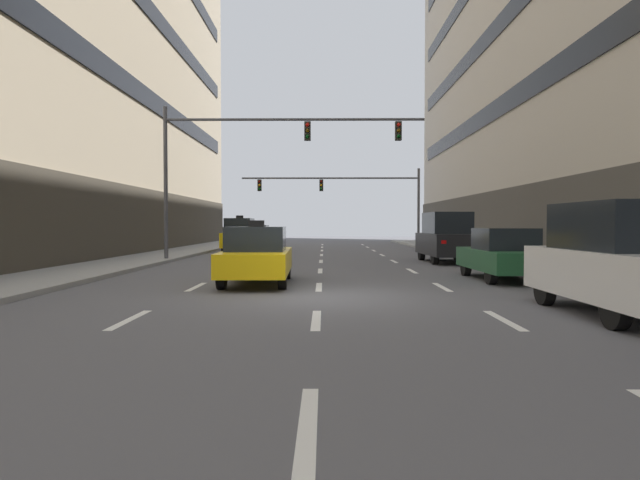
# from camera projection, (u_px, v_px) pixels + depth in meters

# --- Properties ---
(ground_plane) EXTENTS (120.00, 120.00, 0.00)m
(ground_plane) POSITION_uv_depth(u_px,v_px,m) (318.00, 297.00, 12.55)
(ground_plane) COLOR #515156
(lane_stripe_l1_s3) EXTENTS (0.16, 2.00, 0.01)m
(lane_stripe_l1_s3) POSITION_uv_depth(u_px,v_px,m) (130.00, 320.00, 9.57)
(lane_stripe_l1_s3) COLOR silver
(lane_stripe_l1_s3) RESTS_ON ground
(lane_stripe_l1_s4) EXTENTS (0.16, 2.00, 0.01)m
(lane_stripe_l1_s4) POSITION_uv_depth(u_px,v_px,m) (196.00, 287.00, 14.57)
(lane_stripe_l1_s4) COLOR silver
(lane_stripe_l1_s4) RESTS_ON ground
(lane_stripe_l1_s5) EXTENTS (0.16, 2.00, 0.01)m
(lane_stripe_l1_s5) POSITION_uv_depth(u_px,v_px,m) (229.00, 271.00, 19.57)
(lane_stripe_l1_s5) COLOR silver
(lane_stripe_l1_s5) RESTS_ON ground
(lane_stripe_l1_s6) EXTENTS (0.16, 2.00, 0.01)m
(lane_stripe_l1_s6) POSITION_uv_depth(u_px,v_px,m) (248.00, 261.00, 24.57)
(lane_stripe_l1_s6) COLOR silver
(lane_stripe_l1_s6) RESTS_ON ground
(lane_stripe_l1_s7) EXTENTS (0.16, 2.00, 0.01)m
(lane_stripe_l1_s7) POSITION_uv_depth(u_px,v_px,m) (261.00, 255.00, 29.57)
(lane_stripe_l1_s7) COLOR silver
(lane_stripe_l1_s7) RESTS_ON ground
(lane_stripe_l1_s8) EXTENTS (0.16, 2.00, 0.01)m
(lane_stripe_l1_s8) POSITION_uv_depth(u_px,v_px,m) (270.00, 250.00, 34.56)
(lane_stripe_l1_s8) COLOR silver
(lane_stripe_l1_s8) RESTS_ON ground
(lane_stripe_l1_s9) EXTENTS (0.16, 2.00, 0.01)m
(lane_stripe_l1_s9) POSITION_uv_depth(u_px,v_px,m) (277.00, 247.00, 39.56)
(lane_stripe_l1_s9) COLOR silver
(lane_stripe_l1_s9) RESTS_ON ground
(lane_stripe_l1_s10) EXTENTS (0.16, 2.00, 0.01)m
(lane_stripe_l1_s10) POSITION_uv_depth(u_px,v_px,m) (282.00, 245.00, 44.56)
(lane_stripe_l1_s10) COLOR silver
(lane_stripe_l1_s10) RESTS_ON ground
(lane_stripe_l2_s2) EXTENTS (0.16, 2.00, 0.01)m
(lane_stripe_l2_s2) POSITION_uv_depth(u_px,v_px,m) (308.00, 425.00, 4.55)
(lane_stripe_l2_s2) COLOR silver
(lane_stripe_l2_s2) RESTS_ON ground
(lane_stripe_l2_s3) EXTENTS (0.16, 2.00, 0.01)m
(lane_stripe_l2_s3) POSITION_uv_depth(u_px,v_px,m) (316.00, 320.00, 9.55)
(lane_stripe_l2_s3) COLOR silver
(lane_stripe_l2_s3) RESTS_ON ground
(lane_stripe_l2_s4) EXTENTS (0.16, 2.00, 0.01)m
(lane_stripe_l2_s4) POSITION_uv_depth(u_px,v_px,m) (319.00, 287.00, 14.55)
(lane_stripe_l2_s4) COLOR silver
(lane_stripe_l2_s4) RESTS_ON ground
(lane_stripe_l2_s5) EXTENTS (0.16, 2.00, 0.01)m
(lane_stripe_l2_s5) POSITION_uv_depth(u_px,v_px,m) (320.00, 271.00, 19.55)
(lane_stripe_l2_s5) COLOR silver
(lane_stripe_l2_s5) RESTS_ON ground
(lane_stripe_l2_s6) EXTENTS (0.16, 2.00, 0.01)m
(lane_stripe_l2_s6) POSITION_uv_depth(u_px,v_px,m) (321.00, 261.00, 24.54)
(lane_stripe_l2_s6) COLOR silver
(lane_stripe_l2_s6) RESTS_ON ground
(lane_stripe_l2_s7) EXTENTS (0.16, 2.00, 0.01)m
(lane_stripe_l2_s7) POSITION_uv_depth(u_px,v_px,m) (322.00, 255.00, 29.54)
(lane_stripe_l2_s7) COLOR silver
(lane_stripe_l2_s7) RESTS_ON ground
(lane_stripe_l2_s8) EXTENTS (0.16, 2.00, 0.01)m
(lane_stripe_l2_s8) POSITION_uv_depth(u_px,v_px,m) (322.00, 250.00, 34.54)
(lane_stripe_l2_s8) COLOR silver
(lane_stripe_l2_s8) RESTS_ON ground
(lane_stripe_l2_s9) EXTENTS (0.16, 2.00, 0.01)m
(lane_stripe_l2_s9) POSITION_uv_depth(u_px,v_px,m) (322.00, 247.00, 39.54)
(lane_stripe_l2_s9) COLOR silver
(lane_stripe_l2_s9) RESTS_ON ground
(lane_stripe_l2_s10) EXTENTS (0.16, 2.00, 0.01)m
(lane_stripe_l2_s10) POSITION_uv_depth(u_px,v_px,m) (322.00, 245.00, 44.53)
(lane_stripe_l2_s10) COLOR silver
(lane_stripe_l2_s10) RESTS_ON ground
(lane_stripe_l3_s3) EXTENTS (0.16, 2.00, 0.01)m
(lane_stripe_l3_s3) POSITION_uv_depth(u_px,v_px,m) (504.00, 320.00, 9.53)
(lane_stripe_l3_s3) COLOR silver
(lane_stripe_l3_s3) RESTS_ON ground
(lane_stripe_l3_s4) EXTENTS (0.16, 2.00, 0.01)m
(lane_stripe_l3_s4) POSITION_uv_depth(u_px,v_px,m) (442.00, 287.00, 14.52)
(lane_stripe_l3_s4) COLOR silver
(lane_stripe_l3_s4) RESTS_ON ground
(lane_stripe_l3_s5) EXTENTS (0.16, 2.00, 0.01)m
(lane_stripe_l3_s5) POSITION_uv_depth(u_px,v_px,m) (412.00, 271.00, 19.52)
(lane_stripe_l3_s5) COLOR silver
(lane_stripe_l3_s5) RESTS_ON ground
(lane_stripe_l3_s6) EXTENTS (0.16, 2.00, 0.01)m
(lane_stripe_l3_s6) POSITION_uv_depth(u_px,v_px,m) (394.00, 261.00, 24.52)
(lane_stripe_l3_s6) COLOR silver
(lane_stripe_l3_s6) RESTS_ON ground
(lane_stripe_l3_s7) EXTENTS (0.16, 2.00, 0.01)m
(lane_stripe_l3_s7) POSITION_uv_depth(u_px,v_px,m) (382.00, 255.00, 29.52)
(lane_stripe_l3_s7) COLOR silver
(lane_stripe_l3_s7) RESTS_ON ground
(lane_stripe_l3_s8) EXTENTS (0.16, 2.00, 0.01)m
(lane_stripe_l3_s8) POSITION_uv_depth(u_px,v_px,m) (374.00, 251.00, 34.51)
(lane_stripe_l3_s8) COLOR silver
(lane_stripe_l3_s8) RESTS_ON ground
(lane_stripe_l3_s9) EXTENTS (0.16, 2.00, 0.01)m
(lane_stripe_l3_s9) POSITION_uv_depth(u_px,v_px,m) (367.00, 247.00, 39.51)
(lane_stripe_l3_s9) COLOR silver
(lane_stripe_l3_s9) RESTS_ON ground
(lane_stripe_l3_s10) EXTENTS (0.16, 2.00, 0.01)m
(lane_stripe_l3_s10) POSITION_uv_depth(u_px,v_px,m) (363.00, 245.00, 44.51)
(lane_stripe_l3_s10) COLOR silver
(lane_stripe_l3_s10) RESTS_ON ground
(taxi_driving_0) EXTENTS (1.83, 4.23, 2.21)m
(taxi_driving_0) POSITION_uv_depth(u_px,v_px,m) (240.00, 235.00, 32.73)
(taxi_driving_0) COLOR black
(taxi_driving_0) RESTS_ON ground
(taxi_driving_1) EXTENTS (1.87, 4.31, 1.78)m
(taxi_driving_1) POSITION_uv_depth(u_px,v_px,m) (257.00, 236.00, 40.94)
(taxi_driving_1) COLOR black
(taxi_driving_1) RESTS_ON ground
(taxi_driving_2) EXTENTS (1.90, 4.35, 1.79)m
(taxi_driving_2) POSITION_uv_depth(u_px,v_px,m) (257.00, 256.00, 15.24)
(taxi_driving_2) COLOR black
(taxi_driving_2) RESTS_ON ground
(car_parked_1) EXTENTS (1.89, 4.36, 2.09)m
(car_parked_1) POSITION_uv_depth(u_px,v_px,m) (619.00, 259.00, 9.95)
(car_parked_1) COLOR black
(car_parked_1) RESTS_ON ground
(car_parked_2) EXTENTS (1.80, 4.20, 1.57)m
(car_parked_2) POSITION_uv_depth(u_px,v_px,m) (503.00, 254.00, 16.37)
(car_parked_2) COLOR black
(car_parked_2) RESTS_ON ground
(car_parked_3) EXTENTS (1.99, 4.59, 2.21)m
(car_parked_3) POSITION_uv_depth(u_px,v_px,m) (447.00, 237.00, 23.93)
(car_parked_3) COLOR black
(car_parked_3) RESTS_ON ground
(traffic_signal_0) EXTENTS (11.71, 0.35, 6.82)m
(traffic_signal_0) POSITION_uv_depth(u_px,v_px,m) (256.00, 149.00, 24.33)
(traffic_signal_0) COLOR #4C4C51
(traffic_signal_0) RESTS_ON sidewalk_left
(traffic_signal_1) EXTENTS (12.92, 0.35, 5.58)m
(traffic_signal_1) POSITION_uv_depth(u_px,v_px,m) (350.00, 190.00, 39.34)
(traffic_signal_1) COLOR #4C4C51
(traffic_signal_1) RESTS_ON sidewalk_right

